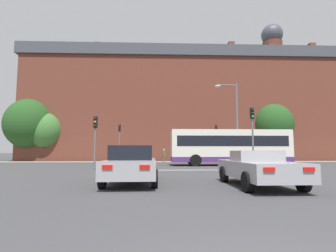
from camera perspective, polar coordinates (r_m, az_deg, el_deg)
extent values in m
cube|color=silver|center=(17.81, 1.65, -9.57)|extent=(8.79, 0.30, 0.01)
cube|color=gray|center=(32.20, -0.06, -7.77)|extent=(69.76, 2.50, 0.01)
cube|color=brown|center=(42.27, 3.49, 2.52)|extent=(45.77, 14.09, 14.36)
cube|color=#42444C|center=(44.10, 3.43, 12.83)|extent=(46.68, 14.65, 1.58)
cube|color=brown|center=(45.77, -22.92, 15.04)|extent=(0.90, 0.90, 2.14)
cube|color=brown|center=(43.71, -15.13, 15.78)|extent=(0.90, 0.90, 2.14)
cube|color=brown|center=(44.10, -4.89, 15.41)|extent=(0.90, 0.90, 2.14)
cube|color=brown|center=(47.73, 3.72, 13.74)|extent=(0.90, 0.90, 2.14)
cube|color=brown|center=(43.27, 13.59, 15.97)|extent=(0.90, 0.90, 2.14)
cube|color=brown|center=(45.59, 21.49, 15.07)|extent=(0.90, 0.90, 2.14)
cube|color=brown|center=(48.20, 28.82, 14.24)|extent=(0.90, 0.90, 2.14)
cylinder|color=#5B2D22|center=(48.68, 21.82, 14.62)|extent=(3.15, 3.15, 3.54)
sphere|color=#42444C|center=(49.81, 21.69, 17.96)|extent=(3.50, 3.50, 3.50)
cube|color=#9E9EA3|center=(10.64, -7.85, -8.88)|extent=(1.96, 4.81, 0.61)
cube|color=black|center=(10.57, -7.83, -5.78)|extent=(1.64, 2.18, 0.54)
cylinder|color=black|center=(12.22, -11.54, -9.81)|extent=(0.24, 0.65, 0.64)
cylinder|color=black|center=(12.11, -3.09, -9.96)|extent=(0.24, 0.65, 0.64)
cylinder|color=black|center=(9.31, -14.12, -11.13)|extent=(0.24, 0.65, 0.64)
cylinder|color=black|center=(9.16, -2.95, -11.38)|extent=(0.24, 0.65, 0.64)
cube|color=red|center=(8.31, -13.08, -8.68)|extent=(0.32, 0.06, 0.12)
cube|color=red|center=(8.20, -5.09, -8.84)|extent=(0.32, 0.06, 0.12)
cube|color=#9E9EA3|center=(10.10, 18.93, -8.90)|extent=(1.88, 4.47, 0.58)
cube|color=#9E9EA3|center=(10.19, 18.62, -6.18)|extent=(1.58, 1.35, 0.38)
cylinder|color=black|center=(11.16, 12.07, -10.22)|extent=(0.23, 0.64, 0.64)
cylinder|color=black|center=(11.73, 20.48, -9.76)|extent=(0.23, 0.64, 0.64)
cylinder|color=black|center=(8.53, 16.93, -11.58)|extent=(0.23, 0.64, 0.64)
cylinder|color=black|center=(9.26, 27.34, -10.71)|extent=(0.23, 0.64, 0.64)
cube|color=red|center=(7.81, 21.17, -8.83)|extent=(0.32, 0.05, 0.12)
cube|color=red|center=(8.33, 28.36, -8.31)|extent=(0.32, 0.05, 0.12)
cube|color=silver|center=(24.28, 13.22, -4.23)|extent=(10.49, 2.57, 2.80)
cube|color=#4C2870|center=(24.28, 13.28, -7.01)|extent=(10.51, 2.59, 0.44)
cube|color=black|center=(24.29, 13.20, -3.29)|extent=(9.65, 2.60, 0.90)
cylinder|color=black|center=(26.48, 19.42, -6.87)|extent=(1.00, 0.28, 1.00)
cylinder|color=black|center=(24.20, 21.57, -6.95)|extent=(1.00, 0.28, 1.00)
cylinder|color=black|center=(24.86, 5.22, -7.26)|extent=(1.00, 0.28, 1.00)
cylinder|color=black|center=(22.41, 6.03, -7.44)|extent=(1.00, 0.28, 1.00)
cylinder|color=slate|center=(31.55, -10.58, -4.41)|extent=(0.12, 0.12, 3.65)
cube|color=black|center=(31.67, -10.51, -0.38)|extent=(0.26, 0.20, 0.80)
sphere|color=red|center=(31.57, -10.53, 0.10)|extent=(0.17, 0.17, 0.17)
sphere|color=black|center=(31.54, -10.54, -0.36)|extent=(0.17, 0.17, 0.17)
sphere|color=black|center=(31.52, -10.55, -0.83)|extent=(0.17, 0.17, 0.17)
cylinder|color=slate|center=(19.88, 18.01, -3.67)|extent=(0.12, 0.12, 3.62)
cube|color=black|center=(20.06, 17.82, 2.65)|extent=(0.26, 0.20, 0.80)
sphere|color=black|center=(19.98, 17.93, 3.43)|extent=(0.17, 0.17, 0.17)
sphere|color=black|center=(19.94, 17.95, 2.70)|extent=(0.17, 0.17, 0.17)
sphere|color=#1ED14C|center=(19.91, 17.97, 1.98)|extent=(0.17, 0.17, 0.17)
cylinder|color=slate|center=(18.94, -15.66, -4.75)|extent=(0.12, 0.12, 2.90)
cube|color=black|center=(19.05, -15.51, 0.82)|extent=(0.26, 0.20, 0.80)
sphere|color=black|center=(18.95, -15.58, 1.63)|extent=(0.17, 0.17, 0.17)
sphere|color=orange|center=(18.92, -15.60, 0.86)|extent=(0.17, 0.17, 0.17)
sphere|color=black|center=(18.89, -15.62, 0.09)|extent=(0.17, 0.17, 0.17)
cylinder|color=slate|center=(32.65, 10.53, -4.39)|extent=(0.12, 0.12, 3.73)
cube|color=black|center=(32.77, 10.46, -0.43)|extent=(0.26, 0.20, 0.80)
sphere|color=red|center=(32.67, 10.50, 0.04)|extent=(0.17, 0.17, 0.17)
sphere|color=black|center=(32.65, 10.51, -0.41)|extent=(0.17, 0.17, 0.17)
sphere|color=black|center=(32.63, 10.52, -0.85)|extent=(0.17, 0.17, 0.17)
cylinder|color=slate|center=(23.41, 14.84, 0.38)|extent=(0.16, 0.16, 7.19)
cylinder|color=slate|center=(23.78, 12.73, 8.67)|extent=(1.63, 0.10, 0.10)
ellipsoid|color=#B2B2B7|center=(23.56, 10.79, 8.52)|extent=(0.50, 0.36, 0.22)
cylinder|color=brown|center=(32.07, -0.87, -7.12)|extent=(0.13, 0.13, 0.75)
cylinder|color=brown|center=(32.23, -0.96, -7.11)|extent=(0.13, 0.13, 0.75)
cube|color=#336B38|center=(32.14, -0.91, -5.92)|extent=(0.31, 0.44, 0.59)
sphere|color=tan|center=(32.14, -0.91, -5.19)|extent=(0.22, 0.22, 0.22)
cylinder|color=#333851|center=(33.44, 13.27, -6.81)|extent=(0.13, 0.13, 0.86)
cylinder|color=#333851|center=(33.61, 13.29, -6.81)|extent=(0.13, 0.13, 0.86)
cube|color=tan|center=(33.52, 13.25, -5.49)|extent=(0.34, 0.45, 0.68)
sphere|color=tan|center=(33.52, 13.24, -4.69)|extent=(0.26, 0.26, 0.26)
cylinder|color=#333851|center=(31.83, 5.68, -7.00)|extent=(0.13, 0.13, 0.86)
cylinder|color=#333851|center=(31.71, 5.89, -7.01)|extent=(0.13, 0.13, 0.86)
cube|color=olive|center=(31.76, 5.77, -5.61)|extent=(0.41, 0.45, 0.68)
sphere|color=tan|center=(31.76, 5.76, -4.77)|extent=(0.26, 0.26, 0.26)
cylinder|color=#4C3823|center=(38.29, -25.25, -5.32)|extent=(0.36, 0.36, 2.11)
ellipsoid|color=#3D7033|center=(38.39, -25.07, -0.85)|extent=(4.56, 4.56, 4.79)
cylinder|color=#4C3823|center=(38.27, 22.15, -5.02)|extent=(0.36, 0.36, 2.68)
ellipsoid|color=#234C1E|center=(38.45, 21.95, 0.34)|extent=(5.30, 5.30, 5.56)
cylinder|color=#4C3823|center=(39.24, -28.20, -5.10)|extent=(0.36, 0.36, 2.23)
ellipsoid|color=#234C1E|center=(39.41, -27.95, 0.43)|extent=(6.31, 6.31, 6.63)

